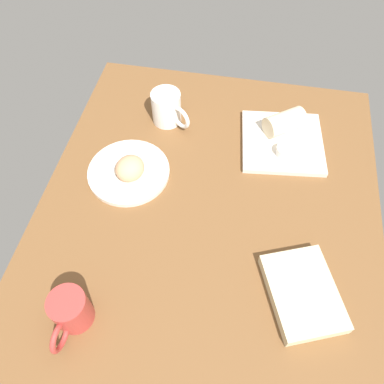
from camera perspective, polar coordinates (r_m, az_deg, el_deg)
The scene contains 9 objects.
dining_table at distance 103.98cm, azimuth 2.28°, elevation -3.49°, with size 110.00×90.00×4.00cm, color brown.
round_plate at distance 110.29cm, azimuth -9.27°, elevation 2.95°, with size 22.90×22.90×1.40cm, color silver.
scone_pastry at distance 106.11cm, azimuth -9.12°, elevation 3.46°, with size 8.37×7.66×6.23cm, color tan.
square_plate at distance 118.87cm, azimuth 13.12°, elevation 7.14°, with size 23.50×23.50×1.60cm, color silver.
sauce_cup at distance 113.73cm, azimuth 13.41°, elevation 5.91°, with size 4.65×4.65×2.67cm.
breakfast_wrap at distance 118.94cm, azimuth 13.43°, elevation 9.94°, with size 6.43×6.43×11.58cm, color beige.
book_stack at distance 94.24cm, azimuth 15.97°, elevation -14.08°, with size 24.27×21.16×3.22cm.
coffee_mug at distance 89.79cm, azimuth -17.48°, elevation -16.41°, with size 13.31×8.20×9.66cm.
second_mug at distance 119.79cm, azimuth -3.65°, elevation 12.25°, with size 10.45×12.84×10.23cm.
Camera 1 is at (53.52, 5.68, 90.97)cm, focal length 36.27 mm.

